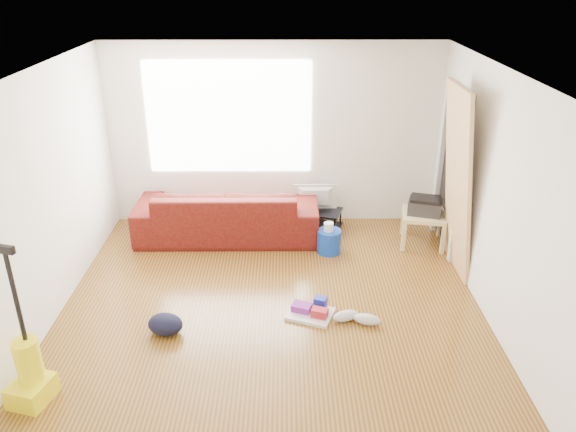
{
  "coord_description": "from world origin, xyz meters",
  "views": [
    {
      "loc": [
        0.14,
        -4.89,
        3.41
      ],
      "look_at": [
        0.18,
        0.6,
        0.91
      ],
      "focal_mm": 35.0,
      "sensor_mm": 36.0,
      "label": 1
    }
  ],
  "objects_px": {
    "sofa": "(229,236)",
    "cleaning_tray": "(312,311)",
    "tv_stand": "(315,218)",
    "side_table": "(424,218)",
    "vacuum": "(29,373)",
    "bucket": "(329,252)",
    "backpack": "(166,332)"
  },
  "relations": [
    {
      "from": "cleaning_tray",
      "to": "sofa",
      "type": "bearing_deg",
      "value": 119.15
    },
    {
      "from": "sofa",
      "to": "bucket",
      "type": "xyz_separation_m",
      "value": [
        1.33,
        -0.47,
        0.0
      ]
    },
    {
      "from": "side_table",
      "to": "cleaning_tray",
      "type": "distance_m",
      "value": 2.26
    },
    {
      "from": "bucket",
      "to": "backpack",
      "type": "bearing_deg",
      "value": -135.94
    },
    {
      "from": "tv_stand",
      "to": "backpack",
      "type": "distance_m",
      "value": 2.94
    },
    {
      "from": "tv_stand",
      "to": "cleaning_tray",
      "type": "xyz_separation_m",
      "value": [
        -0.14,
        -2.15,
        -0.09
      ]
    },
    {
      "from": "sofa",
      "to": "vacuum",
      "type": "xyz_separation_m",
      "value": [
        -1.38,
        -3.1,
        0.27
      ]
    },
    {
      "from": "backpack",
      "to": "tv_stand",
      "type": "bearing_deg",
      "value": 75.6
    },
    {
      "from": "tv_stand",
      "to": "vacuum",
      "type": "relative_size",
      "value": 0.56
    },
    {
      "from": "side_table",
      "to": "cleaning_tray",
      "type": "xyz_separation_m",
      "value": [
        -1.52,
        -1.64,
        -0.32
      ]
    },
    {
      "from": "sofa",
      "to": "cleaning_tray",
      "type": "bearing_deg",
      "value": 119.15
    },
    {
      "from": "side_table",
      "to": "vacuum",
      "type": "distance_m",
      "value": 4.88
    },
    {
      "from": "backpack",
      "to": "bucket",
      "type": "bearing_deg",
      "value": 63.16
    },
    {
      "from": "sofa",
      "to": "backpack",
      "type": "height_order",
      "value": "sofa"
    },
    {
      "from": "tv_stand",
      "to": "backpack",
      "type": "relative_size",
      "value": 2.24
    },
    {
      "from": "vacuum",
      "to": "side_table",
      "type": "bearing_deg",
      "value": 51.02
    },
    {
      "from": "sofa",
      "to": "tv_stand",
      "type": "xyz_separation_m",
      "value": [
        1.19,
        0.27,
        0.14
      ]
    },
    {
      "from": "cleaning_tray",
      "to": "vacuum",
      "type": "distance_m",
      "value": 2.72
    },
    {
      "from": "bucket",
      "to": "tv_stand",
      "type": "bearing_deg",
      "value": 101.04
    },
    {
      "from": "sofa",
      "to": "tv_stand",
      "type": "relative_size",
      "value": 2.98
    },
    {
      "from": "sofa",
      "to": "cleaning_tray",
      "type": "xyz_separation_m",
      "value": [
        1.05,
        -1.88,
        0.05
      ]
    },
    {
      "from": "cleaning_tray",
      "to": "tv_stand",
      "type": "bearing_deg",
      "value": 86.27
    },
    {
      "from": "sofa",
      "to": "backpack",
      "type": "bearing_deg",
      "value": 78.76
    },
    {
      "from": "side_table",
      "to": "backpack",
      "type": "xyz_separation_m",
      "value": [
        -3.0,
        -1.94,
        -0.37
      ]
    },
    {
      "from": "tv_stand",
      "to": "side_table",
      "type": "bearing_deg",
      "value": -1.69
    },
    {
      "from": "sofa",
      "to": "cleaning_tray",
      "type": "distance_m",
      "value": 2.15
    },
    {
      "from": "tv_stand",
      "to": "side_table",
      "type": "distance_m",
      "value": 1.49
    },
    {
      "from": "side_table",
      "to": "sofa",
      "type": "bearing_deg",
      "value": 174.7
    },
    {
      "from": "sofa",
      "to": "side_table",
      "type": "xyz_separation_m",
      "value": [
        2.57,
        -0.24,
        0.37
      ]
    },
    {
      "from": "side_table",
      "to": "vacuum",
      "type": "relative_size",
      "value": 0.43
    },
    {
      "from": "bucket",
      "to": "backpack",
      "type": "distance_m",
      "value": 2.46
    },
    {
      "from": "sofa",
      "to": "tv_stand",
      "type": "bearing_deg",
      "value": -167.19
    }
  ]
}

